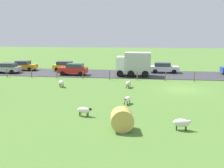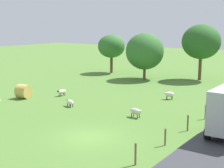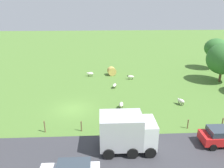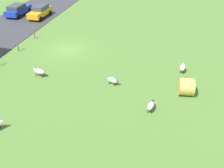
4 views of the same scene
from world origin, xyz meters
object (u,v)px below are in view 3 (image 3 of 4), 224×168
(sheep_3, at_px, (90,74))
(truck_0, at_px, (127,131))
(hay_bale_0, at_px, (112,71))
(sheep_1, at_px, (115,85))
(sheep_4, at_px, (181,101))
(tree_1, at_px, (223,59))
(car_6, at_px, (223,136))
(sheep_2, at_px, (121,105))
(sheep_0, at_px, (131,77))
(tree_2, at_px, (216,48))

(sheep_3, height_order, truck_0, truck_0)
(sheep_3, xyz_separation_m, hay_bale_0, (-0.51, 3.86, 0.23))
(sheep_1, relative_size, sheep_3, 0.99)
(sheep_4, relative_size, tree_1, 0.17)
(hay_bale_0, height_order, car_6, car_6)
(sheep_2, bearing_deg, sheep_4, 94.73)
(tree_1, bearing_deg, sheep_0, -97.33)
(sheep_0, xyz_separation_m, hay_bale_0, (-2.49, -3.12, 0.25))
(sheep_1, height_order, sheep_4, sheep_4)
(sheep_2, relative_size, sheep_3, 1.09)
(sheep_3, xyz_separation_m, car_6, (20.72, 13.08, 0.42))
(sheep_0, bearing_deg, tree_1, 82.67)
(sheep_2, distance_m, hay_bale_0, 13.38)
(sheep_3, bearing_deg, truck_0, 11.12)
(hay_bale_0, bearing_deg, sheep_0, 51.41)
(truck_0, relative_size, car_6, 1.16)
(sheep_0, xyz_separation_m, sheep_2, (10.88, -2.59, 0.04))
(truck_0, xyz_separation_m, car_6, (-0.25, 8.96, -0.95))
(sheep_0, xyz_separation_m, sheep_3, (-1.98, -6.98, 0.02))
(sheep_3, relative_size, car_6, 0.28)
(tree_2, height_order, truck_0, tree_2)
(tree_1, bearing_deg, car_6, -26.88)
(sheep_1, bearing_deg, sheep_4, 52.15)
(tree_2, bearing_deg, sheep_2, -50.27)
(tree_2, bearing_deg, sheep_0, -72.31)
(sheep_1, bearing_deg, sheep_0, 142.39)
(sheep_0, distance_m, truck_0, 19.25)
(sheep_0, height_order, car_6, car_6)
(hay_bale_0, relative_size, car_6, 0.35)
(tree_1, bearing_deg, sheep_2, -62.44)
(sheep_0, bearing_deg, car_6, 18.03)
(sheep_0, height_order, sheep_2, sheep_2)
(sheep_3, height_order, tree_1, tree_1)
(hay_bale_0, bearing_deg, sheep_2, 2.29)
(tree_2, distance_m, car_6, 26.73)
(sheep_3, bearing_deg, hay_bale_0, 97.58)
(sheep_2, xyz_separation_m, sheep_4, (-0.64, 7.77, 0.01))
(sheep_2, relative_size, sheep_4, 1.18)
(sheep_4, bearing_deg, car_6, 6.13)
(tree_1, bearing_deg, sheep_1, -83.54)
(sheep_1, bearing_deg, truck_0, 0.50)
(sheep_4, height_order, tree_2, tree_2)
(sheep_2, xyz_separation_m, car_6, (7.86, 8.69, 0.40))
(sheep_0, bearing_deg, sheep_4, 26.87)
(car_6, bearing_deg, truck_0, -88.39)
(hay_bale_0, bearing_deg, tree_2, 98.30)
(sheep_0, xyz_separation_m, car_6, (18.74, 6.10, 0.44))
(sheep_4, relative_size, tree_2, 0.18)
(sheep_4, height_order, truck_0, truck_0)
(hay_bale_0, bearing_deg, sheep_4, 33.14)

